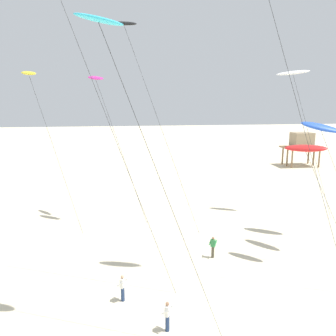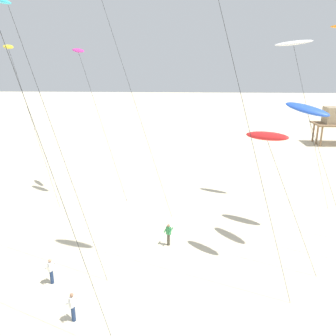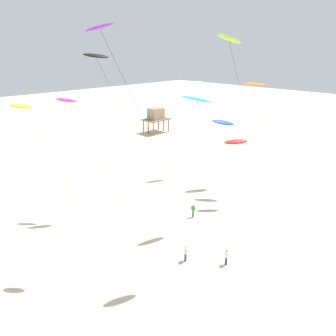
# 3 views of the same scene
# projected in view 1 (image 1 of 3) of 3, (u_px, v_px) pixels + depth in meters

# --- Properties ---
(ground_plane) EXTENTS (260.00, 260.00, 0.00)m
(ground_plane) POSITION_uv_depth(u_px,v_px,m) (231.00, 313.00, 19.80)
(ground_plane) COLOR beige
(kite_black) EXTENTS (7.57, 5.09, 18.83)m
(kite_black) POSITION_uv_depth(u_px,v_px,m) (125.00, 26.00, 30.82)
(kite_black) COLOR black
(kite_black) RESTS_ON ground
(kite_yellow) EXTENTS (5.31, 3.79, 14.44)m
(kite_yellow) POSITION_uv_depth(u_px,v_px,m) (29.00, 75.00, 30.77)
(kite_yellow) COLOR yellow
(kite_yellow) RESTS_ON ground
(kite_white) EXTENTS (5.51, 3.51, 14.79)m
(kite_white) POSITION_uv_depth(u_px,v_px,m) (293.00, 74.00, 34.44)
(kite_white) COLOR white
(kite_white) RESTS_ON ground
(kite_magenta) EXTENTS (5.59, 4.05, 14.18)m
(kite_magenta) POSITION_uv_depth(u_px,v_px,m) (96.00, 80.00, 33.50)
(kite_magenta) COLOR #D8339E
(kite_magenta) RESTS_ON ground
(kite_red) EXTENTS (4.74, 3.44, 8.89)m
(kite_red) POSITION_uv_depth(u_px,v_px,m) (306.00, 149.00, 24.55)
(kite_red) COLOR red
(kite_red) RESTS_ON ground
(kite_cyan) EXTENTS (7.10, 4.51, 16.08)m
(kite_cyan) POSITION_uv_depth(u_px,v_px,m) (99.00, 22.00, 16.42)
(kite_cyan) COLOR #33BFE0
(kite_cyan) RESTS_ON ground
(kite_blue) EXTENTS (5.02, 3.52, 10.22)m
(kite_blue) POSITION_uv_depth(u_px,v_px,m) (321.00, 127.00, 29.40)
(kite_blue) COLOR blue
(kite_blue) RESTS_ON ground
(kite_flyer_nearest) EXTENTS (0.71, 0.72, 1.67)m
(kite_flyer_nearest) POSITION_uv_depth(u_px,v_px,m) (167.00, 315.00, 18.14)
(kite_flyer_nearest) COLOR navy
(kite_flyer_nearest) RESTS_ON ground
(kite_flyer_middle) EXTENTS (0.72, 0.71, 1.67)m
(kite_flyer_middle) POSITION_uv_depth(u_px,v_px,m) (213.00, 246.00, 26.49)
(kite_flyer_middle) COLOR #4C4738
(kite_flyer_middle) RESTS_ON ground
(kite_flyer_furthest) EXTENTS (0.69, 0.70, 1.67)m
(kite_flyer_furthest) POSITION_uv_depth(u_px,v_px,m) (123.00, 287.00, 20.82)
(kite_flyer_furthest) COLOR navy
(kite_flyer_furthest) RESTS_ON ground
(stilt_house) EXTENTS (6.21, 4.45, 5.92)m
(stilt_house) POSITION_uv_depth(u_px,v_px,m) (302.00, 142.00, 61.15)
(stilt_house) COLOR #846647
(stilt_house) RESTS_ON ground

